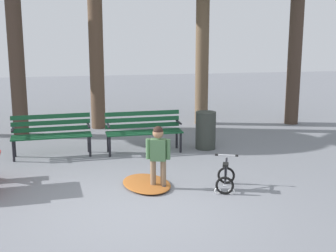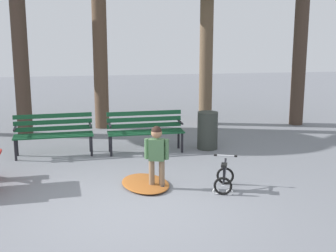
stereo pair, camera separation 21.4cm
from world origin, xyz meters
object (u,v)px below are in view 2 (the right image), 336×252
Objects in this scene: trash_bin at (208,131)px; park_bench_left at (145,128)px; kids_bicycle at (224,178)px; child_standing at (157,152)px; park_bench_far_left at (53,131)px.

park_bench_left is at bearing 179.96° from trash_bin.
kids_bicycle is at bearing -68.01° from park_bench_left.
park_bench_left is at bearing 88.66° from child_standing.
park_bench_left is 2.78m from kids_bicycle.
park_bench_far_left is 2.00× the size of trash_bin.
park_bench_far_left is 2.97m from child_standing.
child_standing is 1.19m from kids_bicycle.
child_standing reaches higher than park_bench_left.
park_bench_far_left is at bearing -179.84° from trash_bin.
child_standing is (1.85, -2.33, 0.11)m from park_bench_far_left.
park_bench_left is 2.34m from child_standing.
park_bench_left is at bearing 0.30° from park_bench_far_left.
child_standing is at bearing -91.34° from park_bench_left.
park_bench_left reaches higher than kids_bicycle.
trash_bin is at bearing -0.04° from park_bench_left.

